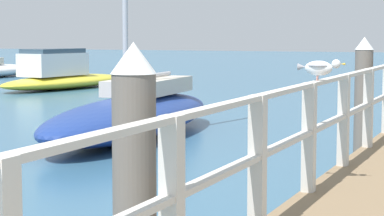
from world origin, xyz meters
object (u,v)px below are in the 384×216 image
object	(u,v)px
dock_piling_near	(135,192)
seagull_foreground	(319,67)
boat_4	(134,113)
dock_piling_far	(363,97)
boat_3	(62,76)

from	to	relation	value
dock_piling_near	seagull_foreground	xyz separation A→B (m)	(0.39, 3.20, 0.67)
seagull_foreground	boat_4	size ratio (longest dim) A/B	0.06
dock_piling_far	boat_4	bearing A→B (deg)	171.40
dock_piling_near	boat_4	bearing A→B (deg)	118.14
dock_piling_near	boat_3	world-z (taller)	dock_piling_near
boat_3	boat_4	bearing A→B (deg)	137.72
boat_3	boat_4	size ratio (longest dim) A/B	0.74
boat_4	dock_piling_far	bearing A→B (deg)	166.96
boat_3	boat_4	xyz separation A→B (m)	(8.25, -9.95, -0.01)
dock_piling_far	dock_piling_near	bearing A→B (deg)	-90.00
dock_piling_near	boat_3	bearing A→B (deg)	124.80
dock_piling_near	dock_piling_far	size ratio (longest dim) A/B	1.00
dock_piling_far	boat_3	distance (m)	16.57
dock_piling_near	seagull_foreground	size ratio (longest dim) A/B	4.03
dock_piling_near	boat_4	xyz separation A→B (m)	(-4.45, 8.33, -0.51)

